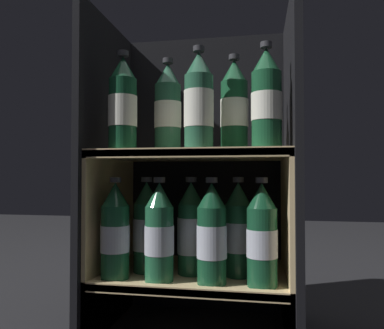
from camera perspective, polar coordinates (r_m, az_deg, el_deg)
fridge_back_wall at (r=1.31m, az=1.96°, el=-1.19°), size 0.58×0.02×0.94m
fridge_side_left at (r=1.19m, az=-12.87°, el=-1.11°), size 0.02×0.41×0.94m
fridge_side_right at (r=1.10m, az=15.02°, el=-1.06°), size 0.02×0.41×0.94m
shelf_lower at (r=1.15m, az=0.42°, el=-17.54°), size 0.54×0.37×0.18m
shelf_upper at (r=1.11m, az=0.45°, el=-5.96°), size 0.54×0.37×0.53m
bottle_upper_front_0 at (r=1.06m, az=-10.51°, el=8.78°), size 0.08×0.08×0.28m
bottle_upper_front_1 at (r=1.00m, az=1.04°, el=9.29°), size 0.08×0.08×0.28m
bottle_upper_front_2 at (r=0.99m, az=11.29°, el=9.52°), size 0.08×0.08×0.28m
bottle_upper_back_0 at (r=1.11m, az=-3.71°, el=8.30°), size 0.08×0.08×0.28m
bottle_upper_back_1 at (r=1.08m, az=6.46°, el=8.58°), size 0.08×0.08×0.28m
bottle_lower_front_0 at (r=1.06m, az=-11.63°, el=-10.11°), size 0.08×0.08×0.28m
bottle_lower_front_1 at (r=1.02m, az=-5.01°, el=-10.48°), size 0.08×0.08×0.28m
bottle_lower_front_2 at (r=0.99m, az=3.03°, el=-10.75°), size 0.08×0.08×0.28m
bottle_lower_front_3 at (r=0.98m, az=10.62°, el=-10.76°), size 0.08×0.08×0.28m
bottle_lower_back_0 at (r=1.12m, az=-6.95°, el=-9.72°), size 0.08×0.08×0.28m
bottle_lower_back_1 at (r=1.09m, az=-0.15°, el=-9.99°), size 0.08×0.08×0.28m
bottle_lower_back_2 at (r=1.07m, az=7.08°, el=-10.05°), size 0.08×0.08×0.28m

